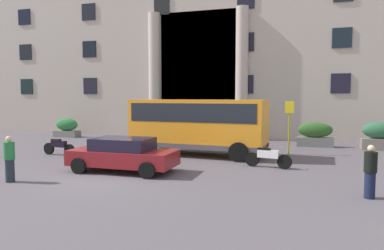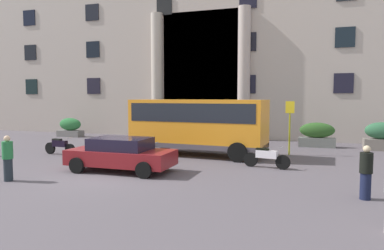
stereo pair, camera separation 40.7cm
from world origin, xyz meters
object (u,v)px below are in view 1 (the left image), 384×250
Objects in this scene: hedge_planter_west at (216,132)px; pedestrian_woman_dark_dress at (370,172)px; hedge_planter_east at (148,129)px; motorcycle_far_end at (145,151)px; hedge_planter_far_east at (67,128)px; bus_stop_sign at (289,122)px; orange_minibus at (198,122)px; motorcycle_near_kerb at (58,146)px; parked_sedan_second at (123,154)px; hedge_planter_entrance_right at (379,136)px; scooter_by_planter at (267,157)px; hedge_planter_far_west at (315,135)px; pedestrian_man_red_shirt at (9,159)px.

pedestrian_woman_dark_dress reaches higher than hedge_planter_west.
motorcycle_far_end is at bearing -66.75° from hedge_planter_east.
hedge_planter_far_east is 21.62m from pedestrian_woman_dark_dress.
motorcycle_far_end is at bearing -147.95° from bus_stop_sign.
motorcycle_near_kerb is (-6.77, -2.11, -1.22)m from orange_minibus.
parked_sedan_second is (-1.47, -9.69, -0.02)m from hedge_planter_west.
hedge_planter_entrance_right is 1.18× the size of pedestrian_woman_dark_dress.
motorcycle_near_kerb is (-10.41, 0.12, -0.00)m from scooter_by_planter.
orange_minibus is 7.19m from motorcycle_near_kerb.
hedge_planter_far_west is 16.25m from pedestrian_man_red_shirt.
parked_sedan_second is 2.12× the size of motorcycle_far_end.
hedge_planter_east reaches higher than motorcycle_far_end.
motorcycle_near_kerb is (4.85, -7.26, -0.22)m from hedge_planter_far_east.
scooter_by_planter is at bearing -100.97° from bus_stop_sign.
hedge_planter_west is at bearing 179.07° from hedge_planter_entrance_right.
bus_stop_sign reaches higher than parked_sedan_second.
hedge_planter_entrance_right is at bearing 41.18° from parked_sedan_second.
orange_minibus reaches higher than pedestrian_woman_dark_dress.
orange_minibus reaches higher than hedge_planter_east.
motorcycle_far_end is at bearing -169.05° from scooter_by_planter.
motorcycle_near_kerb is (-11.15, -3.68, -1.23)m from bus_stop_sign.
motorcycle_far_end is 1.23× the size of pedestrian_man_red_shirt.
hedge_planter_far_west is 7.58m from scooter_by_planter.
hedge_planter_entrance_right is 17.36m from motorcycle_near_kerb.
hedge_planter_east reaches higher than hedge_planter_far_east.
hedge_planter_west is 1.26× the size of pedestrian_man_red_shirt.
motorcycle_far_end is at bearing 88.16° from pedestrian_man_red_shirt.
hedge_planter_entrance_right is at bearing -0.93° from hedge_planter_west.
motorcycle_far_end is 5.80m from pedestrian_man_red_shirt.
pedestrian_man_red_shirt reaches higher than motorcycle_near_kerb.
bus_stop_sign is 1.48× the size of hedge_planter_entrance_right.
hedge_planter_east reaches higher than parked_sedan_second.
parked_sedan_second is at bearing -98.65° from hedge_planter_west.
hedge_planter_entrance_right is at bearing 38.42° from motorcycle_far_end.
hedge_planter_west is 0.98× the size of hedge_planter_far_west.
motorcycle_near_kerb is (-15.92, -6.94, -0.30)m from hedge_planter_entrance_right.
hedge_planter_west is at bearing -179.38° from hedge_planter_far_west.
hedge_planter_far_east reaches higher than motorcycle_far_end.
pedestrian_man_red_shirt is at bearing -138.16° from scooter_by_planter.
hedge_planter_east is at bearing 179.88° from hedge_planter_far_west.
orange_minibus is 3.53× the size of scooter_by_planter.
motorcycle_far_end is (-1.63, -7.32, -0.26)m from hedge_planter_west.
scooter_by_planter is at bearing 6.59° from motorcycle_far_end.
hedge_planter_far_east is (-16.00, 3.58, -1.01)m from bus_stop_sign.
pedestrian_man_red_shirt is 1.02× the size of pedestrian_woman_dark_dress.
scooter_by_planter is (15.26, -7.38, -0.22)m from hedge_planter_far_east.
hedge_planter_east reaches higher than hedge_planter_west.
motorcycle_near_kerb is 14.24m from pedestrian_woman_dark_dress.
bus_stop_sign is at bearing 37.42° from motorcycle_far_end.
motorcycle_far_end is at bearing 93.65° from parked_sedan_second.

